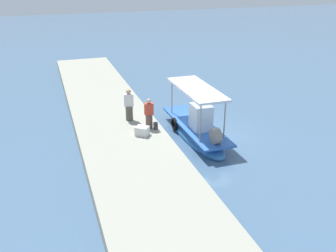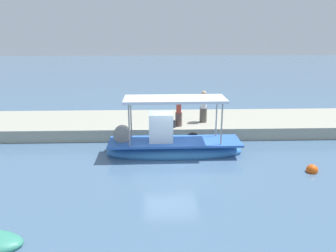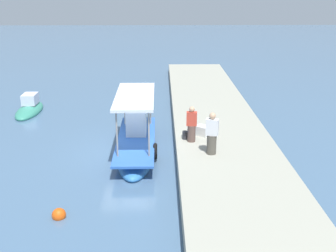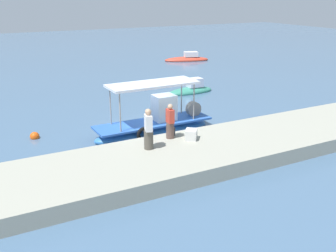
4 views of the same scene
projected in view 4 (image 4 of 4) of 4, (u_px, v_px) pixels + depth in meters
ground_plane at (153, 131)px, 21.25m from camera, size 120.00×120.00×0.00m
dock_quay at (197, 154)px, 17.43m from camera, size 36.00×4.43×0.66m
main_fishing_boat at (155, 125)px, 20.71m from camera, size 6.46×1.86×3.08m
fisherman_near_bollard at (170, 123)px, 18.12m from camera, size 0.39×0.48×1.63m
fisherman_by_crate at (148, 131)px, 16.84m from camera, size 0.49×0.56×1.79m
mooring_bollard at (173, 131)px, 18.65m from camera, size 0.24×0.24×0.38m
cargo_crate at (191, 134)px, 18.14m from camera, size 0.79×0.81×0.46m
marker_buoy at (35, 136)px, 20.19m from camera, size 0.47×0.47×0.47m
moored_boat_near at (187, 59)px, 42.90m from camera, size 5.01×2.88×1.21m
moored_boat_mid at (191, 90)px, 29.31m from camera, size 3.64×1.37×1.29m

